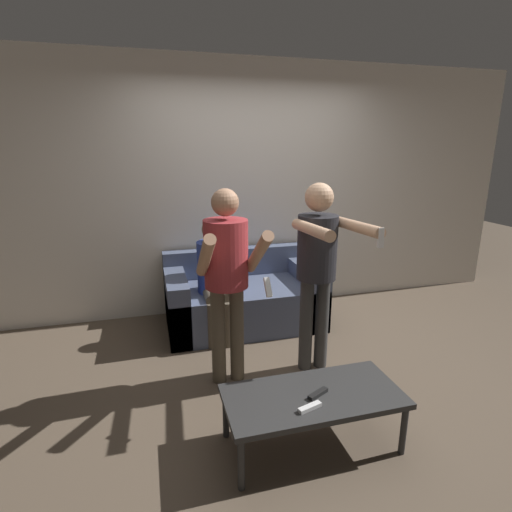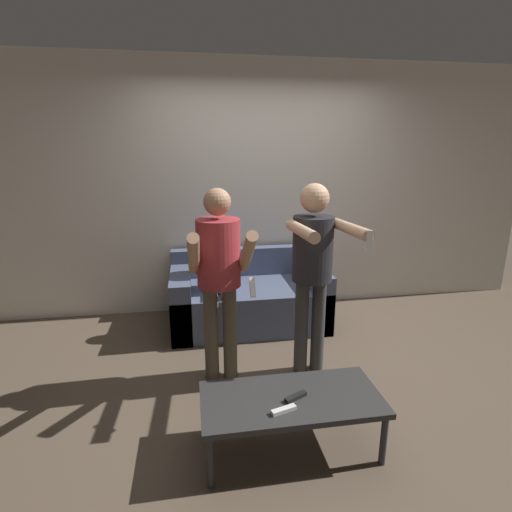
{
  "view_description": "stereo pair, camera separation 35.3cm",
  "coord_description": "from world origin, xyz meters",
  "px_view_note": "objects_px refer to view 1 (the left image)",
  "views": [
    {
      "loc": [
        -1.12,
        -2.73,
        1.82
      ],
      "look_at": [
        -0.22,
        0.56,
        0.87
      ],
      "focal_mm": 28.0,
      "sensor_mm": 36.0,
      "label": 1
    },
    {
      "loc": [
        -0.77,
        -2.8,
        1.82
      ],
      "look_at": [
        -0.22,
        0.56,
        0.87
      ],
      "focal_mm": 28.0,
      "sensor_mm": 36.0,
      "label": 2
    }
  ],
  "objects_px": {
    "couch": "(243,299)",
    "remote_far": "(318,394)",
    "coffee_table": "(313,399)",
    "person_standing_right": "(318,258)",
    "remote_near": "(310,407)",
    "person_standing_left": "(227,268)",
    "person_seated": "(215,274)"
  },
  "relations": [
    {
      "from": "coffee_table",
      "to": "person_standing_left",
      "type": "bearing_deg",
      "value": 113.14
    },
    {
      "from": "couch",
      "to": "person_standing_left",
      "type": "relative_size",
      "value": 1.03
    },
    {
      "from": "coffee_table",
      "to": "person_standing_right",
      "type": "bearing_deg",
      "value": 65.9
    },
    {
      "from": "person_standing_left",
      "to": "coffee_table",
      "type": "bearing_deg",
      "value": -66.86
    },
    {
      "from": "couch",
      "to": "remote_near",
      "type": "bearing_deg",
      "value": -92.42
    },
    {
      "from": "person_seated",
      "to": "remote_far",
      "type": "bearing_deg",
      "value": -78.69
    },
    {
      "from": "coffee_table",
      "to": "remote_near",
      "type": "height_order",
      "value": "remote_near"
    },
    {
      "from": "person_standing_left",
      "to": "coffee_table",
      "type": "distance_m",
      "value": 1.1
    },
    {
      "from": "person_standing_right",
      "to": "coffee_table",
      "type": "distance_m",
      "value": 1.11
    },
    {
      "from": "person_standing_left",
      "to": "person_standing_right",
      "type": "xyz_separation_m",
      "value": [
        0.73,
        -0.01,
        0.03
      ]
    },
    {
      "from": "person_standing_right",
      "to": "coffee_table",
      "type": "height_order",
      "value": "person_standing_right"
    },
    {
      "from": "person_standing_right",
      "to": "person_seated",
      "type": "height_order",
      "value": "person_standing_right"
    },
    {
      "from": "person_standing_right",
      "to": "remote_near",
      "type": "bearing_deg",
      "value": -115.08
    },
    {
      "from": "person_seated",
      "to": "person_standing_left",
      "type": "bearing_deg",
      "value": -92.77
    },
    {
      "from": "person_standing_right",
      "to": "remote_far",
      "type": "distance_m",
      "value": 1.1
    },
    {
      "from": "couch",
      "to": "coffee_table",
      "type": "distance_m",
      "value": 1.86
    },
    {
      "from": "person_standing_right",
      "to": "coffee_table",
      "type": "xyz_separation_m",
      "value": [
        -0.37,
        -0.83,
        -0.64
      ]
    },
    {
      "from": "couch",
      "to": "person_standing_right",
      "type": "xyz_separation_m",
      "value": [
        0.36,
        -1.03,
        0.7
      ]
    },
    {
      "from": "person_standing_left",
      "to": "remote_near",
      "type": "distance_m",
      "value": 1.16
    },
    {
      "from": "person_seated",
      "to": "coffee_table",
      "type": "distance_m",
      "value": 1.72
    },
    {
      "from": "couch",
      "to": "person_seated",
      "type": "xyz_separation_m",
      "value": [
        -0.32,
        -0.2,
        0.37
      ]
    },
    {
      "from": "person_standing_left",
      "to": "person_standing_right",
      "type": "bearing_deg",
      "value": -0.51
    },
    {
      "from": "couch",
      "to": "remote_near",
      "type": "xyz_separation_m",
      "value": [
        -0.08,
        -1.99,
        0.11
      ]
    },
    {
      "from": "person_standing_left",
      "to": "remote_far",
      "type": "xyz_separation_m",
      "value": [
        0.38,
        -0.86,
        -0.57
      ]
    },
    {
      "from": "remote_far",
      "to": "remote_near",
      "type": "bearing_deg",
      "value": -132.29
    },
    {
      "from": "couch",
      "to": "remote_far",
      "type": "bearing_deg",
      "value": -89.57
    },
    {
      "from": "person_standing_right",
      "to": "remote_far",
      "type": "relative_size",
      "value": 10.32
    },
    {
      "from": "couch",
      "to": "remote_near",
      "type": "height_order",
      "value": "couch"
    },
    {
      "from": "remote_near",
      "to": "remote_far",
      "type": "xyz_separation_m",
      "value": [
        0.1,
        0.11,
        0.0
      ]
    },
    {
      "from": "person_seated",
      "to": "coffee_table",
      "type": "height_order",
      "value": "person_seated"
    },
    {
      "from": "person_standing_right",
      "to": "coffee_table",
      "type": "relative_size",
      "value": 1.43
    },
    {
      "from": "couch",
      "to": "coffee_table",
      "type": "relative_size",
      "value": 1.45
    }
  ]
}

